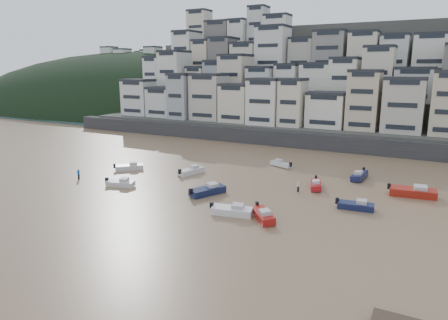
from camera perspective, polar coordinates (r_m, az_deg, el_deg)
The scene contains 18 objects.
ground at distance 45.30m, azimuth -26.19°, elevation -11.71°, with size 400.00×400.00×0.00m, color #926F4E.
sea_strip at distance 222.52m, azimuth -12.80°, elevation 8.05°, with size 340.00×340.00×0.00m, color #3F525A.
harbor_wall at distance 93.02m, azimuth 12.25°, elevation 2.69°, with size 140.00×3.00×3.50m, color #38383A.
hillside at distance 129.72m, azimuth 19.47°, elevation 10.10°, with size 141.04×66.00×50.00m.
headland at distance 205.27m, azimuth -11.41°, elevation 7.73°, with size 216.00×135.00×53.33m.
boat_a at distance 49.99m, azimuth 1.14°, elevation -7.07°, with size 5.59×1.83×1.53m, color white, non-canonical shape.
boat_b at distance 48.86m, azimuth 5.61°, elevation -7.63°, with size 5.51×1.80×1.50m, color maroon, non-canonical shape.
boat_c at distance 57.90m, azimuth -2.35°, elevation -4.18°, with size 6.07×1.99×1.66m, color #141D41, non-canonical shape.
boat_d at distance 54.72m, azimuth 18.32°, elevation -6.05°, with size 4.98×1.63×1.36m, color #151E44, non-canonical shape.
boat_e at distance 62.49m, azimuth 13.00°, elevation -3.33°, with size 5.20×1.70×1.42m, color #A6141A, non-canonical shape.
boat_f at distance 69.29m, azimuth -4.72°, elevation -1.40°, with size 5.47×1.79×1.49m, color silver, non-canonical shape.
boat_g at distance 62.99m, azimuth 25.39°, elevation -3.95°, with size 6.77×2.22×1.85m, color maroon, non-canonical shape.
boat_h at distance 74.89m, azimuth 8.17°, elevation -0.47°, with size 4.74×1.55×1.29m, color silver, non-canonical shape.
boat_i at distance 69.49m, azimuth 18.79°, elevation -1.99°, with size 5.67×1.86×1.55m, color #151A44, non-canonical shape.
boat_j at distance 63.93m, azimuth -14.59°, elevation -3.09°, with size 4.85×1.59×1.32m, color silver, non-canonical shape.
boat_k at distance 73.76m, azimuth -13.39°, elevation -0.84°, with size 5.37×1.76×1.46m, color silver, non-canonical shape.
person_blue at distance 70.10m, azimuth -20.07°, elevation -1.88°, with size 0.44×0.44×1.74m, color blue, non-canonical shape.
person_pink at distance 60.25m, azimuth 10.56°, elevation -3.66°, with size 0.44×0.44×1.74m, color beige, non-canonical shape.
Camera 1 is at (34.50, -23.27, 17.91)m, focal length 32.00 mm.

